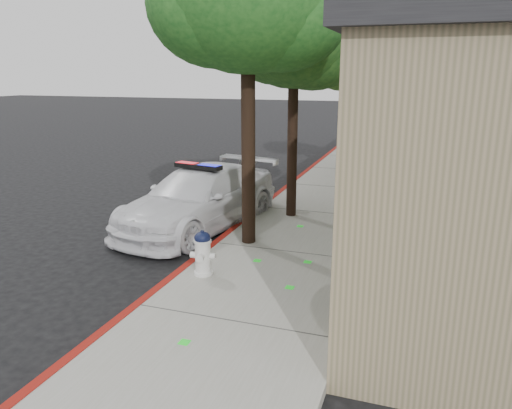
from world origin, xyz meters
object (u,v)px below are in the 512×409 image
object	(u,v)px
street_tree_mid	(295,40)
police_car	(199,198)
fire_hydrant	(203,253)
street_tree_far	(351,62)
street_tree_near	(248,1)

from	to	relation	value
street_tree_mid	police_car	bearing A→B (deg)	-146.59
fire_hydrant	street_tree_far	xyz separation A→B (m)	(0.84, 10.55, 3.38)
fire_hydrant	street_tree_far	distance (m)	11.11
street_tree_near	street_tree_mid	xyz separation A→B (m)	(0.32, 2.28, -0.55)
street_tree_far	street_tree_mid	bearing A→B (deg)	-93.13
fire_hydrant	street_tree_mid	distance (m)	5.63
fire_hydrant	police_car	bearing A→B (deg)	108.12
street_tree_near	street_tree_mid	world-z (taller)	street_tree_near
street_tree_near	fire_hydrant	bearing A→B (deg)	-95.24
fire_hydrant	street_tree_near	xyz separation A→B (m)	(0.17, 1.89, 4.31)
fire_hydrant	street_tree_near	bearing A→B (deg)	76.47
police_car	street_tree_mid	xyz separation A→B (m)	(1.93, 1.27, 3.59)
police_car	street_tree_far	size ratio (longest dim) A/B	1.04
street_tree_mid	street_tree_far	distance (m)	6.41
fire_hydrant	street_tree_mid	bearing A→B (deg)	74.94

